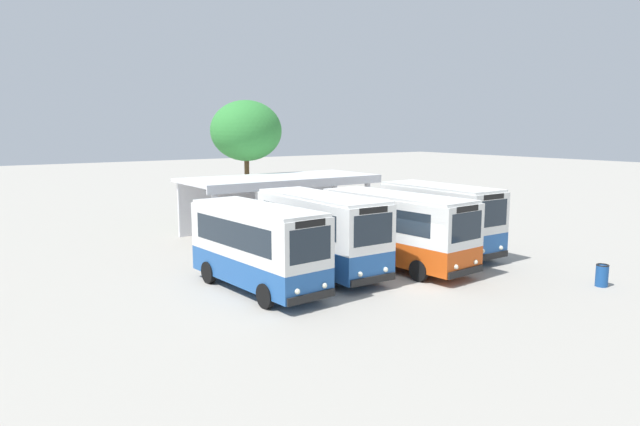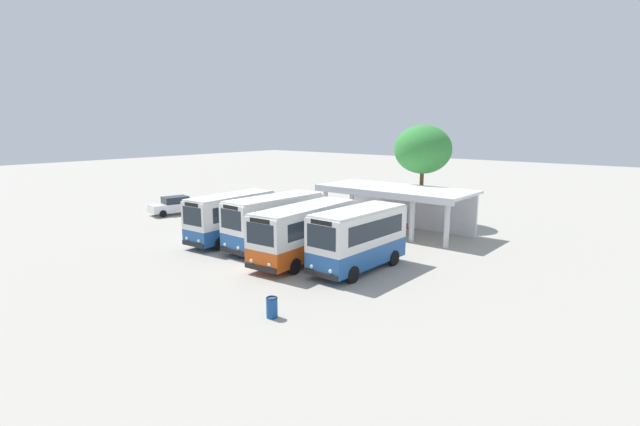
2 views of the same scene
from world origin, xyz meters
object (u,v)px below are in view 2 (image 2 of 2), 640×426
object	(u,v)px
city_bus_second_in_row	(274,220)
waiting_chair_end_by_column	(382,224)
city_bus_fourth_amber	(358,237)
waiting_chair_fourth_seat	(404,228)
waiting_chair_second_from_end	(390,225)
litter_bin_apron	(272,307)
waiting_chair_middle_seat	(397,227)
city_bus_middle_cream	(305,231)
city_bus_nearest_orange	(231,216)
parked_car_flank	(174,205)

from	to	relation	value
city_bus_second_in_row	waiting_chair_end_by_column	xyz separation A→B (m)	(2.79, 8.85, -1.37)
city_bus_fourth_amber	waiting_chair_fourth_seat	world-z (taller)	city_bus_fourth_amber
waiting_chair_second_from_end	litter_bin_apron	size ratio (longest dim) A/B	0.96
litter_bin_apron	waiting_chair_middle_seat	bearing A→B (deg)	103.14
city_bus_middle_cream	waiting_chair_fourth_seat	xyz separation A→B (m)	(1.17, 9.79, -1.32)
city_bus_nearest_orange	city_bus_fourth_amber	xyz separation A→B (m)	(10.47, 0.34, 0.08)
parked_car_flank	litter_bin_apron	world-z (taller)	parked_car_flank
parked_car_flank	litter_bin_apron	size ratio (longest dim) A/B	4.92
parked_car_flank	city_bus_fourth_amber	bearing A→B (deg)	-7.48
city_bus_nearest_orange	waiting_chair_fourth_seat	size ratio (longest dim) A/B	8.10
waiting_chair_end_by_column	waiting_chair_second_from_end	bearing A→B (deg)	0.82
city_bus_middle_cream	parked_car_flank	distance (m)	19.41
city_bus_second_in_row	litter_bin_apron	bearing A→B (deg)	-45.42
city_bus_nearest_orange	waiting_chair_fourth_seat	distance (m)	12.64
litter_bin_apron	city_bus_fourth_amber	bearing A→B (deg)	97.58
waiting_chair_end_by_column	waiting_chair_second_from_end	size ratio (longest dim) A/B	1.00
city_bus_middle_cream	parked_car_flank	world-z (taller)	city_bus_middle_cream
city_bus_nearest_orange	litter_bin_apron	xyz separation A→B (m)	(11.51, -7.44, -1.37)
city_bus_nearest_orange	waiting_chair_middle_seat	bearing A→B (deg)	51.87
litter_bin_apron	city_bus_nearest_orange	bearing A→B (deg)	147.12
parked_car_flank	waiting_chair_second_from_end	xyz separation A→B (m)	(18.98, 6.26, -0.30)
waiting_chair_end_by_column	waiting_chair_second_from_end	xyz separation A→B (m)	(0.62, 0.01, 0.00)
city_bus_second_in_row	litter_bin_apron	size ratio (longest dim) A/B	8.10
city_bus_middle_cream	city_bus_fourth_amber	world-z (taller)	city_bus_fourth_amber
waiting_chair_end_by_column	waiting_chair_middle_seat	world-z (taller)	same
waiting_chair_middle_seat	city_bus_fourth_amber	bearing A→B (deg)	-72.37
parked_car_flank	waiting_chair_middle_seat	bearing A→B (deg)	17.79
city_bus_middle_cream	litter_bin_apron	size ratio (longest dim) A/B	8.90
city_bus_fourth_amber	city_bus_nearest_orange	bearing A→B (deg)	-178.14
litter_bin_apron	parked_car_flank	bearing A→B (deg)	155.51
city_bus_nearest_orange	parked_car_flank	bearing A→B (deg)	164.70
parked_car_flank	city_bus_middle_cream	bearing A→B (deg)	-10.50
city_bus_second_in_row	waiting_chair_second_from_end	distance (m)	9.59
city_bus_middle_cream	waiting_chair_fourth_seat	world-z (taller)	city_bus_middle_cream
city_bus_second_in_row	waiting_chair_fourth_seat	distance (m)	10.11
city_bus_middle_cream	city_bus_fourth_amber	distance (m)	3.54
city_bus_middle_cream	city_bus_nearest_orange	bearing A→B (deg)	178.12
city_bus_nearest_orange	city_bus_second_in_row	distance (m)	3.56
waiting_chair_end_by_column	waiting_chair_second_from_end	world-z (taller)	same
parked_car_flank	city_bus_second_in_row	bearing A→B (deg)	-9.50
city_bus_second_in_row	city_bus_fourth_amber	size ratio (longest dim) A/B	1.10
city_bus_middle_cream	litter_bin_apron	bearing A→B (deg)	-57.89
parked_car_flank	city_bus_nearest_orange	bearing A→B (deg)	-15.30
city_bus_second_in_row	waiting_chair_middle_seat	world-z (taller)	city_bus_second_in_row
city_bus_fourth_amber	litter_bin_apron	distance (m)	7.98
waiting_chair_fourth_seat	litter_bin_apron	xyz separation A→B (m)	(3.35, -17.00, -0.07)
waiting_chair_second_from_end	waiting_chair_fourth_seat	size ratio (longest dim) A/B	1.00
waiting_chair_fourth_seat	waiting_chair_middle_seat	bearing A→B (deg)	177.26
city_bus_fourth_amber	waiting_chair_middle_seat	bearing A→B (deg)	107.63
city_bus_second_in_row	waiting_chair_second_from_end	bearing A→B (deg)	68.91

